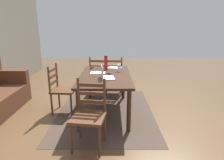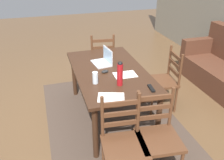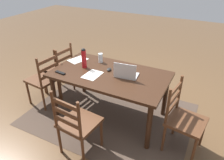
# 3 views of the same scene
# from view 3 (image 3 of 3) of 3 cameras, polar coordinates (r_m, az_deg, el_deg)

# --- Properties ---
(ground_plane) EXTENTS (14.00, 14.00, 0.00)m
(ground_plane) POSITION_cam_3_polar(r_m,az_deg,el_deg) (3.53, -0.54, -9.12)
(ground_plane) COLOR brown
(area_rug) EXTENTS (2.50, 1.84, 0.01)m
(area_rug) POSITION_cam_3_polar(r_m,az_deg,el_deg) (3.53, -0.54, -9.08)
(area_rug) COLOR #47382D
(area_rug) RESTS_ON ground
(dining_table) EXTENTS (1.69, 0.95, 0.75)m
(dining_table) POSITION_cam_3_polar(r_m,az_deg,el_deg) (3.16, -0.59, 0.36)
(dining_table) COLOR #382114
(dining_table) RESTS_ON ground
(chair_left_far) EXTENTS (0.50, 0.50, 0.95)m
(chair_left_far) POSITION_cam_3_polar(r_m,az_deg,el_deg) (2.85, 18.47, -9.99)
(chair_left_far) COLOR #56331E
(chair_left_far) RESTS_ON ground
(chair_far_head) EXTENTS (0.48, 0.48, 0.95)m
(chair_far_head) POSITION_cam_3_polar(r_m,az_deg,el_deg) (2.69, -9.22, -11.38)
(chair_far_head) COLOR #56331E
(chair_far_head) RESTS_ON ground
(chair_right_near) EXTENTS (0.48, 0.48, 0.95)m
(chair_right_near) POSITION_cam_3_polar(r_m,az_deg,el_deg) (3.97, -13.94, 2.60)
(chair_right_near) COLOR #56331E
(chair_right_near) RESTS_ON ground
(chair_right_far) EXTENTS (0.49, 0.49, 0.95)m
(chair_right_far) POSITION_cam_3_polar(r_m,az_deg,el_deg) (3.73, -17.63, 0.18)
(chair_right_far) COLOR #56331E
(chair_right_far) RESTS_ON ground
(laptop) EXTENTS (0.34, 0.26, 0.23)m
(laptop) POSITION_cam_3_polar(r_m,az_deg,el_deg) (3.00, 3.69, 1.81)
(laptop) COLOR silver
(laptop) RESTS_ON dining_table
(water_bottle) EXTENTS (0.07, 0.07, 0.31)m
(water_bottle) POSITION_cam_3_polar(r_m,az_deg,el_deg) (3.25, -7.48, 5.92)
(water_bottle) COLOR #A81419
(water_bottle) RESTS_ON dining_table
(drinking_glass) EXTENTS (0.07, 0.07, 0.15)m
(drinking_glass) POSITION_cam_3_polar(r_m,az_deg,el_deg) (3.44, -3.08, 5.88)
(drinking_glass) COLOR silver
(drinking_glass) RESTS_ON dining_table
(computer_mouse) EXTENTS (0.08, 0.11, 0.03)m
(computer_mouse) POSITION_cam_3_polar(r_m,az_deg,el_deg) (3.20, -0.79, 2.85)
(computer_mouse) COLOR black
(computer_mouse) RESTS_ON dining_table
(tv_remote) EXTENTS (0.17, 0.06, 0.02)m
(tv_remote) POSITION_cam_3_polar(r_m,az_deg,el_deg) (3.20, -13.62, 1.91)
(tv_remote) COLOR black
(tv_remote) RESTS_ON dining_table
(paper_stack_left) EXTENTS (0.22, 0.30, 0.00)m
(paper_stack_left) POSITION_cam_3_polar(r_m,az_deg,el_deg) (3.09, -5.22, 1.38)
(paper_stack_left) COLOR white
(paper_stack_left) RESTS_ON dining_table
(paper_stack_right) EXTENTS (0.29, 0.35, 0.00)m
(paper_stack_right) POSITION_cam_3_polar(r_m,az_deg,el_deg) (3.59, -9.04, 5.36)
(paper_stack_right) COLOR white
(paper_stack_right) RESTS_ON dining_table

